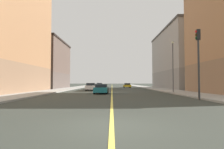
{
  "coord_description": "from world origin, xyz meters",
  "views": [
    {
      "loc": [
        0.01,
        -6.42,
        1.51
      ],
      "look_at": [
        0.17,
        35.64,
        3.24
      ],
      "focal_mm": 30.16,
      "sensor_mm": 36.0,
      "label": 1
    }
  ],
  "objects_px": {
    "car_yellow": "(126,85)",
    "car_silver": "(99,85)",
    "building_right_midblock": "(38,65)",
    "car_white": "(90,87)",
    "street_lamp_left_near": "(172,61)",
    "building_left_mid": "(186,60)",
    "traffic_light_left_near": "(197,54)",
    "car_teal": "(101,89)"
  },
  "relations": [
    {
      "from": "traffic_light_left_near",
      "to": "street_lamp_left_near",
      "type": "relative_size",
      "value": 0.86
    },
    {
      "from": "car_white",
      "to": "traffic_light_left_near",
      "type": "bearing_deg",
      "value": -59.98
    },
    {
      "from": "car_teal",
      "to": "car_silver",
      "type": "distance_m",
      "value": 36.98
    },
    {
      "from": "street_lamp_left_near",
      "to": "building_left_mid",
      "type": "bearing_deg",
      "value": 62.9
    },
    {
      "from": "building_right_midblock",
      "to": "car_silver",
      "type": "height_order",
      "value": "building_right_midblock"
    },
    {
      "from": "car_white",
      "to": "street_lamp_left_near",
      "type": "bearing_deg",
      "value": -38.46
    },
    {
      "from": "traffic_light_left_near",
      "to": "car_yellow",
      "type": "height_order",
      "value": "traffic_light_left_near"
    },
    {
      "from": "traffic_light_left_near",
      "to": "building_left_mid",
      "type": "bearing_deg",
      "value": 69.79
    },
    {
      "from": "car_yellow",
      "to": "car_teal",
      "type": "relative_size",
      "value": 0.92
    },
    {
      "from": "street_lamp_left_near",
      "to": "car_teal",
      "type": "relative_size",
      "value": 1.56
    },
    {
      "from": "building_right_midblock",
      "to": "car_white",
      "type": "height_order",
      "value": "building_right_midblock"
    },
    {
      "from": "car_yellow",
      "to": "car_teal",
      "type": "height_order",
      "value": "car_teal"
    },
    {
      "from": "building_right_midblock",
      "to": "car_teal",
      "type": "relative_size",
      "value": 3.43
    },
    {
      "from": "car_yellow",
      "to": "car_silver",
      "type": "xyz_separation_m",
      "value": [
        -8.4,
        8.5,
        -0.01
      ]
    },
    {
      "from": "car_white",
      "to": "car_silver",
      "type": "xyz_separation_m",
      "value": [
        -0.13,
        26.31,
        -0.05
      ]
    },
    {
      "from": "building_right_midblock",
      "to": "car_white",
      "type": "relative_size",
      "value": 3.45
    },
    {
      "from": "building_left_mid",
      "to": "car_silver",
      "type": "xyz_separation_m",
      "value": [
        -21.76,
        18.04,
        -6.19
      ]
    },
    {
      "from": "building_left_mid",
      "to": "street_lamp_left_near",
      "type": "bearing_deg",
      "value": -117.1
    },
    {
      "from": "car_teal",
      "to": "building_left_mid",
      "type": "bearing_deg",
      "value": 44.71
    },
    {
      "from": "street_lamp_left_near",
      "to": "car_white",
      "type": "distance_m",
      "value": 16.24
    },
    {
      "from": "car_white",
      "to": "car_teal",
      "type": "relative_size",
      "value": 0.99
    },
    {
      "from": "street_lamp_left_near",
      "to": "car_yellow",
      "type": "distance_m",
      "value": 28.2
    },
    {
      "from": "building_right_midblock",
      "to": "car_teal",
      "type": "bearing_deg",
      "value": -50.92
    },
    {
      "from": "building_right_midblock",
      "to": "car_yellow",
      "type": "xyz_separation_m",
      "value": [
        21.94,
        8.35,
        -5.13
      ]
    },
    {
      "from": "car_yellow",
      "to": "car_white",
      "type": "height_order",
      "value": "car_white"
    },
    {
      "from": "car_white",
      "to": "car_teal",
      "type": "distance_m",
      "value": 10.89
    },
    {
      "from": "building_right_midblock",
      "to": "car_yellow",
      "type": "relative_size",
      "value": 3.74
    },
    {
      "from": "street_lamp_left_near",
      "to": "car_white",
      "type": "height_order",
      "value": "street_lamp_left_near"
    },
    {
      "from": "traffic_light_left_near",
      "to": "building_right_midblock",
      "type": "bearing_deg",
      "value": 130.69
    },
    {
      "from": "traffic_light_left_near",
      "to": "car_silver",
      "type": "height_order",
      "value": "traffic_light_left_near"
    },
    {
      "from": "car_silver",
      "to": "car_teal",
      "type": "bearing_deg",
      "value": -85.77
    },
    {
      "from": "traffic_light_left_near",
      "to": "car_teal",
      "type": "height_order",
      "value": "traffic_light_left_near"
    },
    {
      "from": "car_yellow",
      "to": "car_silver",
      "type": "bearing_deg",
      "value": 134.67
    },
    {
      "from": "car_white",
      "to": "car_silver",
      "type": "bearing_deg",
      "value": 90.29
    },
    {
      "from": "car_yellow",
      "to": "car_silver",
      "type": "distance_m",
      "value": 11.95
    },
    {
      "from": "car_white",
      "to": "building_right_midblock",
      "type": "bearing_deg",
      "value": 145.32
    },
    {
      "from": "street_lamp_left_near",
      "to": "car_silver",
      "type": "distance_m",
      "value": 38.43
    },
    {
      "from": "building_right_midblock",
      "to": "traffic_light_left_near",
      "type": "height_order",
      "value": "building_right_midblock"
    },
    {
      "from": "street_lamp_left_near",
      "to": "car_teal",
      "type": "distance_m",
      "value": 10.52
    },
    {
      "from": "building_right_midblock",
      "to": "traffic_light_left_near",
      "type": "distance_m",
      "value": 38.44
    },
    {
      "from": "building_left_mid",
      "to": "car_silver",
      "type": "height_order",
      "value": "building_left_mid"
    },
    {
      "from": "building_left_mid",
      "to": "car_teal",
      "type": "xyz_separation_m",
      "value": [
        -19.03,
        -18.84,
        -6.19
      ]
    }
  ]
}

